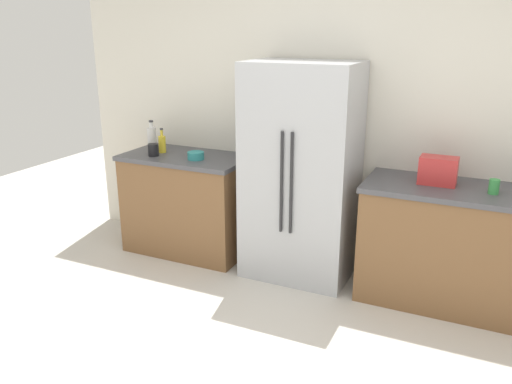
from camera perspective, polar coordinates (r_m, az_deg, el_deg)
kitchen_back_panel at (r=4.45m, az=9.06°, el=8.13°), size 5.06×0.10×2.61m
counter_left at (r=4.86m, az=-7.53°, el=-1.24°), size 1.14×0.64×0.92m
counter_right at (r=4.17m, az=21.87°, el=-5.75°), size 1.50×0.64×0.92m
refrigerator at (r=4.25m, az=4.96°, el=2.10°), size 0.88×0.64×1.79m
toaster at (r=4.03m, az=19.44°, el=2.24°), size 0.27×0.16×0.21m
bottle_a at (r=4.85m, az=-10.31°, el=5.29°), size 0.07×0.07×0.23m
bottle_b at (r=5.01m, az=-11.40°, el=5.91°), size 0.08×0.08×0.27m
cup_b at (r=4.74m, az=-11.25°, el=4.57°), size 0.10×0.10×0.11m
cup_c at (r=3.95m, az=24.76°, el=0.54°), size 0.07×0.07×0.10m
bowl_a at (r=4.56m, az=-6.66°, el=4.01°), size 0.15×0.15×0.07m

